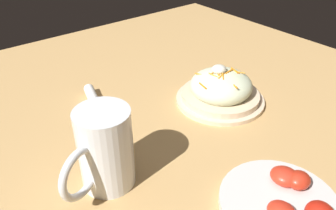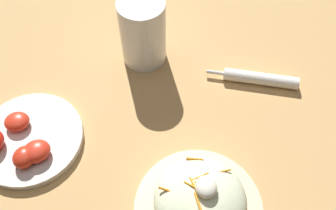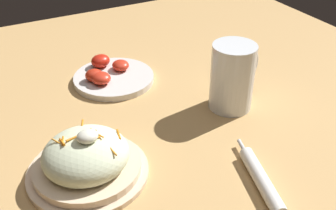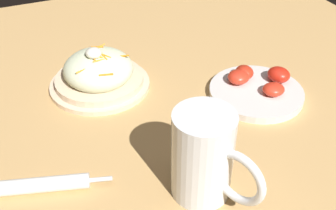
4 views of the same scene
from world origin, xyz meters
TOP-DOWN VIEW (x-y plane):
  - ground_plane at (0.00, 0.00)m, footprint 1.43×1.43m
  - salad_plate at (0.19, 0.06)m, footprint 0.21×0.21m
  - beer_mug at (-0.16, -0.01)m, footprint 0.15×0.10m
  - napkin_roll at (-0.06, 0.22)m, footprint 0.07×0.18m
  - tomato_plate at (0.03, -0.23)m, footprint 0.19×0.19m

SIDE VIEW (x-z plane):
  - ground_plane at x=0.00m, z-range 0.00..0.00m
  - napkin_roll at x=-0.06m, z-range 0.00..0.02m
  - tomato_plate at x=0.03m, z-range -0.01..0.04m
  - salad_plate at x=0.19m, z-range -0.02..0.08m
  - beer_mug at x=-0.16m, z-range -0.01..0.14m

